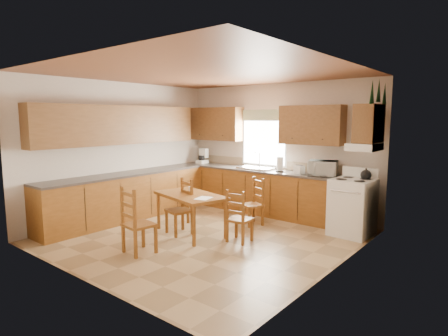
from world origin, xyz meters
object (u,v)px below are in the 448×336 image
Objects in this scene: microwave at (323,168)px; chair_far_right at (252,202)px; chair_near_left at (139,220)px; chair_near_right at (240,216)px; chair_far_left at (179,207)px; dining_table at (191,214)px; stove at (352,208)px.

microwave reaches higher than chair_far_right.
chair_near_right is (0.85, 1.35, -0.07)m from chair_near_left.
chair_far_right is at bearing 78.03° from chair_far_left.
chair_far_left reaches higher than dining_table.
microwave reaches higher than chair_far_left.
chair_near_right is at bearing -127.60° from stove.
chair_near_right is (-0.59, -1.80, -0.64)m from microwave.
dining_table is at bearing 54.98° from chair_far_left.
chair_near_left is at bearing -123.80° from stove.
dining_table is at bearing -91.52° from chair_far_right.
chair_near_left is at bearing -78.30° from chair_far_right.
stove reaches higher than chair_near_right.
stove is 1.78m from chair_far_right.
chair_near_right is (0.91, 0.19, 0.08)m from dining_table.
chair_far_left is at bearing -127.20° from dining_table.
chair_near_right is 1.01m from chair_far_right.
dining_table is 1.37× the size of chair_far_left.
chair_near_right reaches higher than dining_table.
chair_far_left is (-0.15, -0.12, 0.12)m from dining_table.
microwave is 1.47m from chair_far_right.
microwave is at bearing -106.50° from chair_near_left.
chair_near_right is 0.90× the size of chair_far_left.
dining_table is (-2.19, -1.69, -0.13)m from stove.
stove reaches higher than chair_far_right.
microwave is at bearing 66.95° from dining_table.
stove is at bearing -39.40° from microwave.
chair_far_right is (-1.69, -0.57, -0.03)m from stove.
chair_near_right is 0.97× the size of chair_far_right.
chair_near_left is at bearing 53.06° from chair_near_right.
chair_near_left is at bearing -73.24° from dining_table.
chair_near_left is at bearing -62.28° from chair_far_left.
microwave is (-0.70, 0.31, 0.59)m from stove.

